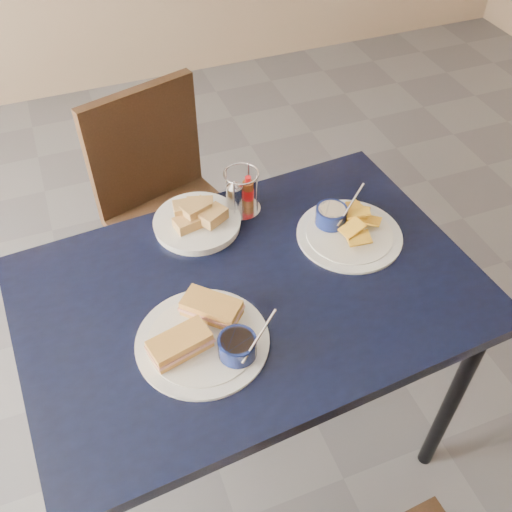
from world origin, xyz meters
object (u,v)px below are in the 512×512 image
object	(u,v)px
sandwich_plate	(206,335)
plantain_plate	(345,227)
bread_basket	(197,220)
chair_far	(170,195)
dining_table	(251,305)
condiment_caddy	(240,195)

from	to	relation	value
sandwich_plate	plantain_plate	size ratio (longest dim) A/B	1.09
plantain_plate	bread_basket	bearing A→B (deg)	155.65
chair_far	bread_basket	size ratio (longest dim) A/B	3.71
sandwich_plate	bread_basket	xyz separation A→B (m)	(0.10, 0.39, 0.00)
dining_table	sandwich_plate	size ratio (longest dim) A/B	3.77
sandwich_plate	condiment_caddy	size ratio (longest dim) A/B	2.38
plantain_plate	condiment_caddy	size ratio (longest dim) A/B	2.17
bread_basket	condiment_caddy	size ratio (longest dim) A/B	1.79
dining_table	condiment_caddy	world-z (taller)	condiment_caddy
plantain_plate	dining_table	bearing A→B (deg)	-162.15
plantain_plate	bread_basket	world-z (taller)	plantain_plate
chair_far	plantain_plate	world-z (taller)	chair_far
dining_table	plantain_plate	distance (m)	0.35
plantain_plate	condiment_caddy	bearing A→B (deg)	140.91
bread_basket	condiment_caddy	world-z (taller)	condiment_caddy
bread_basket	dining_table	bearing A→B (deg)	-77.93
sandwich_plate	plantain_plate	world-z (taller)	same
chair_far	plantain_plate	xyz separation A→B (m)	(0.37, -0.61, 0.25)
dining_table	bread_basket	size ratio (longest dim) A/B	5.00
bread_basket	sandwich_plate	bearing A→B (deg)	-103.93
chair_far	sandwich_plate	world-z (taller)	chair_far
bread_basket	condiment_caddy	distance (m)	0.14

